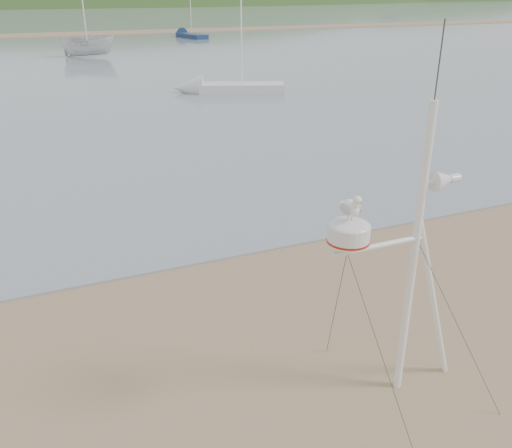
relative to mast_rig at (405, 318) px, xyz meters
name	(u,v)px	position (x,y,z in m)	size (l,w,h in m)	color
ground	(100,426)	(-4.20, 0.99, -1.26)	(560.00, 560.00, 0.00)	#83674C
water	(9,15)	(-4.20, 132.99, -1.24)	(560.00, 256.00, 0.04)	slate
sandbar	(14,36)	(-4.20, 70.99, -1.19)	(560.00, 7.00, 0.07)	#83674C
hill_ridge	(65,55)	(14.32, 235.99, -20.96)	(620.00, 180.00, 80.00)	#223A17
mast_rig	(405,318)	(0.00, 0.00, 0.00)	(2.32, 2.47, 5.23)	white
boat_white	(86,28)	(1.36, 44.96, 1.16)	(1.80, 1.84, 4.77)	silver
sailboat_blue_far	(185,35)	(14.72, 61.48, -0.96)	(3.06, 6.79, 6.57)	#152A4C
sailboat_white_near	(214,88)	(5.65, 24.55, -0.96)	(6.40, 3.72, 6.26)	silver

